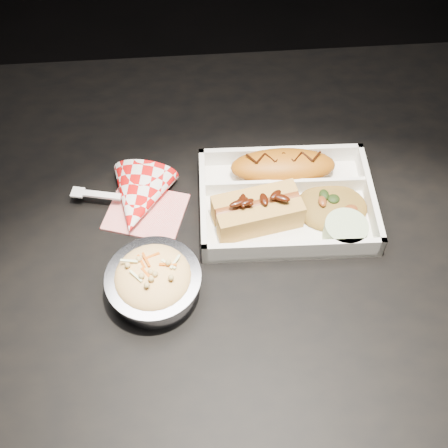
{
  "coord_description": "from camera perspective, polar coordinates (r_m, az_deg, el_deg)",
  "views": [
    {
      "loc": [
        -0.11,
        -0.45,
        1.42
      ],
      "look_at": [
        -0.07,
        -0.03,
        0.81
      ],
      "focal_mm": 45.0,
      "sensor_mm": 36.0,
      "label": 1
    }
  ],
  "objects": [
    {
      "name": "hotdog",
      "position": [
        0.79,
        3.42,
        1.46
      ],
      "size": [
        0.13,
        0.08,
        0.06
      ],
      "rotation": [
        0.0,
        0.0,
        0.19
      ],
      "color": "#BB8B3F",
      "rests_on": "food_tray"
    },
    {
      "name": "fried_rice_mound",
      "position": [
        0.82,
        10.96,
        2.16
      ],
      "size": [
        0.11,
        0.09,
        0.03
      ],
      "primitive_type": "ellipsoid",
      "rotation": [
        0.0,
        0.0,
        -0.03
      ],
      "color": "olive",
      "rests_on": "food_tray"
    },
    {
      "name": "floor",
      "position": [
        1.51,
        2.87,
        -17.45
      ],
      "size": [
        4.0,
        4.0,
        0.05
      ],
      "primitive_type": "cube",
      "color": "black",
      "rests_on": "ground"
    },
    {
      "name": "fried_pastry",
      "position": [
        0.85,
        6.01,
        5.85
      ],
      "size": [
        0.16,
        0.07,
        0.04
      ],
      "primitive_type": "ellipsoid",
      "rotation": [
        0.0,
        0.0,
        -0.03
      ],
      "color": "#AA5C11",
      "rests_on": "food_tray"
    },
    {
      "name": "napkin_fork",
      "position": [
        0.83,
        -8.71,
        2.35
      ],
      "size": [
        0.17,
        0.13,
        0.1
      ],
      "rotation": [
        0.0,
        0.0,
        -0.22
      ],
      "color": "red",
      "rests_on": "dining_table"
    },
    {
      "name": "food_tray",
      "position": [
        0.83,
        6.3,
        2.11
      ],
      "size": [
        0.26,
        0.19,
        0.04
      ],
      "rotation": [
        0.0,
        0.0,
        -0.03
      ],
      "color": "white",
      "rests_on": "dining_table"
    },
    {
      "name": "cupcake_liner",
      "position": [
        0.8,
        12.21,
        -0.73
      ],
      "size": [
        0.06,
        0.06,
        0.03
      ],
      "primitive_type": "cylinder",
      "color": "#A7C091",
      "rests_on": "food_tray"
    },
    {
      "name": "foil_coleslaw_cup",
      "position": [
        0.73,
        -7.16,
        -5.75
      ],
      "size": [
        0.12,
        0.12,
        0.07
      ],
      "color": "silver",
      "rests_on": "dining_table"
    },
    {
      "name": "dining_table",
      "position": [
        0.89,
        4.68,
        -3.89
      ],
      "size": [
        1.2,
        0.8,
        0.75
      ],
      "color": "black",
      "rests_on": "ground"
    }
  ]
}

